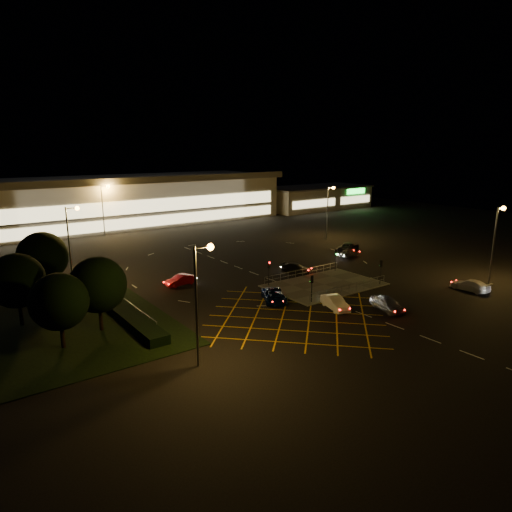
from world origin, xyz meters
TOP-DOWN VIEW (x-y plane):
  - ground at (0.00, 0.00)m, footprint 180.00×180.00m
  - pedestrian_island at (2.00, -2.00)m, footprint 14.00×9.00m
  - grass_verge at (-28.00, 6.00)m, footprint 18.00×30.00m
  - hedge at (-23.00, 6.00)m, footprint 2.00×26.00m
  - supermarket at (0.00, 61.95)m, footprint 72.00×26.50m
  - retail_unit_a at (46.00, 53.97)m, footprint 18.80×14.80m
  - retail_unit_b at (62.00, 53.96)m, footprint 14.80×14.80m
  - streetlight_sw at (-21.56, -12.00)m, footprint 1.78×0.56m
  - streetlight_se at (20.44, -14.00)m, footprint 1.78×0.56m
  - streetlight_nw at (-23.56, 18.00)m, footprint 1.78×0.56m
  - streetlight_ne at (24.44, 20.00)m, footprint 1.78×0.56m
  - streetlight_far_left at (-9.56, 48.00)m, footprint 1.78×0.56m
  - streetlight_far_right at (30.44, 50.00)m, footprint 1.78×0.56m
  - signal_sw at (-4.00, -5.99)m, footprint 0.28×0.30m
  - signal_se at (8.00, -5.99)m, footprint 0.28×0.30m
  - signal_nw at (-4.00, 1.99)m, footprint 0.28×0.30m
  - signal_ne at (8.00, 1.99)m, footprint 0.28×0.30m
  - tree_a at (-30.00, -2.00)m, footprint 5.04×5.04m
  - tree_b at (-32.00, 6.00)m, footprint 5.40×5.40m
  - tree_c at (-28.00, 14.00)m, footprint 5.76×5.76m
  - tree_e at (-26.00, 0.00)m, footprint 5.40×5.40m
  - car_near_silver at (0.99, -12.70)m, footprint 3.03×4.94m
  - car_queue_white at (-3.26, -9.00)m, footprint 2.75×4.64m
  - car_left_blue at (-7.18, -3.17)m, footprint 4.41×5.61m
  - car_far_dkgrey at (3.21, 5.00)m, footprint 3.44×4.62m
  - car_right_silver at (16.14, 6.92)m, footprint 3.91×1.92m
  - car_circ_red at (-12.98, 8.98)m, footprint 4.25×1.89m
  - car_east_grey at (19.09, 9.75)m, footprint 6.14×4.97m
  - car_approach_white at (15.09, -14.13)m, footprint 2.12×4.87m

SIDE VIEW (x-z plane):
  - ground at x=0.00m, z-range 0.00..0.00m
  - grass_verge at x=-28.00m, z-range 0.00..0.08m
  - pedestrian_island at x=2.00m, z-range 0.00..0.12m
  - hedge at x=-23.00m, z-range 0.00..1.00m
  - car_far_dkgrey at x=3.21m, z-range 0.00..1.25m
  - car_right_silver at x=16.14m, z-range 0.00..1.28m
  - car_circ_red at x=-12.98m, z-range 0.00..1.36m
  - car_approach_white at x=15.09m, z-range 0.00..1.39m
  - car_left_blue at x=-7.18m, z-range 0.00..1.42m
  - car_queue_white at x=-3.26m, z-range 0.00..1.44m
  - car_east_grey at x=19.09m, z-range 0.00..1.55m
  - car_near_silver at x=0.99m, z-range 0.00..1.57m
  - signal_sw at x=-4.00m, z-range 0.79..3.94m
  - signal_se at x=8.00m, z-range 0.79..3.94m
  - signal_nw at x=-4.00m, z-range 0.79..3.94m
  - signal_ne at x=8.00m, z-range 0.79..3.94m
  - retail_unit_a at x=46.00m, z-range 0.04..6.39m
  - retail_unit_b at x=62.00m, z-range 0.05..6.40m
  - tree_a at x=-30.00m, z-range 0.90..7.76m
  - tree_b at x=-32.00m, z-range 0.97..8.32m
  - tree_e at x=-26.00m, z-range 0.97..8.32m
  - tree_c at x=-28.00m, z-range 1.03..8.87m
  - supermarket at x=0.00m, z-range 0.06..10.56m
  - streetlight_sw at x=-21.56m, z-range 1.55..11.58m
  - streetlight_se at x=20.44m, z-range 1.55..11.58m
  - streetlight_nw at x=-23.56m, z-range 1.55..11.58m
  - streetlight_ne at x=24.44m, z-range 1.55..11.58m
  - streetlight_far_left at x=-9.56m, z-range 1.55..11.58m
  - streetlight_far_right at x=30.44m, z-range 1.55..11.58m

